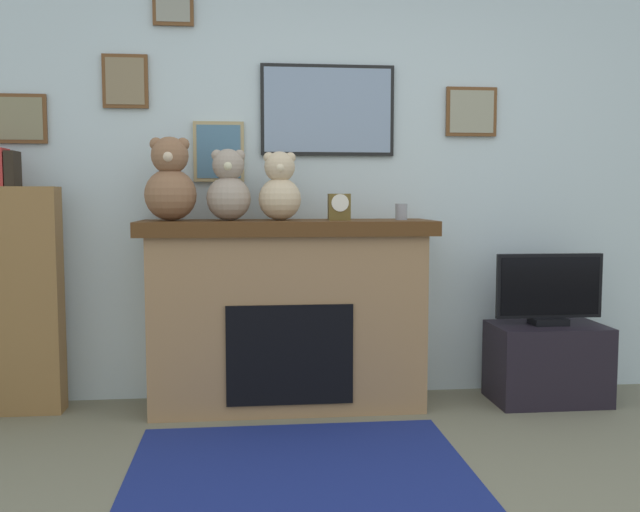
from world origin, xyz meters
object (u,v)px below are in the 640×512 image
bookshelf (13,294)px  teddy_bear_cream (280,189)px  television (549,290)px  mantel_clock (339,207)px  candle_jar (401,212)px  tv_stand (547,363)px  fireplace (287,313)px  teddy_bear_brown (229,188)px  teddy_bear_tan (170,183)px

bookshelf → teddy_bear_cream: 1.56m
television → mantel_clock: size_ratio=4.23×
bookshelf → mantel_clock: bookshelf is taller
candle_jar → mantel_clock: size_ratio=0.62×
mantel_clock → television: bearing=-2.2°
tv_stand → bookshelf: bearing=178.1°
fireplace → teddy_bear_brown: bearing=-176.8°
tv_stand → candle_jar: 1.23m
television → teddy_bear_brown: bearing=178.5°
fireplace → bookshelf: bookshelf is taller
teddy_bear_cream → mantel_clock: bearing=-0.2°
teddy_bear_tan → teddy_bear_cream: (0.60, 0.00, -0.03)m
candle_jar → teddy_bear_brown: 0.98m
fireplace → teddy_bear_tan: (-0.64, -0.02, 0.73)m
tv_stand → teddy_bear_cream: teddy_bear_cream is taller
bookshelf → candle_jar: 2.19m
tv_stand → teddy_bear_brown: size_ratio=1.64×
television → candle_jar: 0.98m
tv_stand → teddy_bear_tan: bearing=178.7°
television → teddy_bear_tan: (-2.14, 0.05, 0.61)m
tv_stand → teddy_bear_tan: 2.38m
candle_jar → teddy_bear_cream: (-0.69, -0.00, 0.13)m
fireplace → teddy_bear_cream: size_ratio=4.28×
teddy_bear_brown → mantel_clock: bearing=-0.1°
television → candle_jar: (-0.86, 0.05, 0.45)m
tv_stand → fireplace: bearing=177.5°
television → candle_jar: candle_jar is taller
tv_stand → candle_jar: bearing=176.9°
teddy_bear_tan → tv_stand: bearing=-1.3°
bookshelf → television: bookshelf is taller
mantel_clock → teddy_bear_brown: 0.62m
candle_jar → mantel_clock: mantel_clock is taller
teddy_bear_brown → teddy_bear_cream: size_ratio=1.03×
fireplace → teddy_bear_cream: teddy_bear_cream is taller
teddy_bear_cream → candle_jar: bearing=0.0°
bookshelf → tv_stand: bookshelf is taller
candle_jar → teddy_bear_brown: teddy_bear_brown is taller
fireplace → television: bearing=-2.5°
fireplace → candle_jar: (0.65, -0.02, 0.57)m
teddy_bear_brown → teddy_bear_cream: teddy_bear_brown is taller
television → mantel_clock: mantel_clock is taller
teddy_bear_cream → fireplace: bearing=24.5°
teddy_bear_cream → tv_stand: bearing=-1.7°
tv_stand → teddy_bear_brown: 2.09m
tv_stand → teddy_bear_brown: teddy_bear_brown is taller
teddy_bear_tan → teddy_bear_brown: (0.31, 0.00, -0.03)m
candle_jar → teddy_bear_cream: size_ratio=0.24×
bookshelf → candle_jar: bearing=-1.4°
tv_stand → candle_jar: candle_jar is taller
candle_jar → teddy_bear_tan: (-1.28, -0.00, 0.16)m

